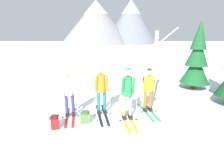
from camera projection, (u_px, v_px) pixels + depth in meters
ground_plane at (109, 116)px, 6.04m from camera, size 400.00×400.00×0.00m
skier_in_white at (69, 92)px, 5.84m from camera, size 0.61×1.62×1.68m
skier_in_orange at (101, 87)px, 6.04m from camera, size 0.63×1.82×1.77m
skier_in_green at (128, 91)px, 5.59m from camera, size 0.61×1.72×1.79m
skier_in_yellow at (148, 88)px, 6.28m from camera, size 0.61×1.62×1.65m
pine_tree_near at (197, 59)px, 8.95m from camera, size 1.50×1.50×3.62m
birch_tree_tall at (155, 64)px, 7.47m from camera, size 1.21×0.79×3.14m
backpack_on_snow_front at (85, 117)px, 5.57m from camera, size 0.36×0.29×0.38m
backpack_on_snow_beside at (55, 122)px, 5.24m from camera, size 0.35×0.39×0.38m
mountain_ridge_distant at (110, 22)px, 86.92m from camera, size 50.44×36.58×21.98m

